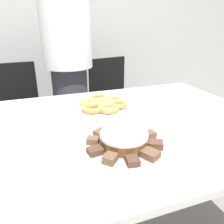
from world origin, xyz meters
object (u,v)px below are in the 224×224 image
object	(u,v)px
plate_donuts	(104,107)
person_standing	(68,62)
plate_cake	(124,146)
frosted_cake	(124,139)
office_chair_left	(19,120)
office_chair_right	(115,108)

from	to	relation	value
plate_donuts	person_standing	bearing A→B (deg)	96.33
person_standing	plate_cake	xyz separation A→B (m)	(0.02, -1.15, -0.15)
plate_donuts	frosted_cake	world-z (taller)	frosted_cake
plate_cake	plate_donuts	distance (m)	0.45
office_chair_left	plate_cake	world-z (taller)	office_chair_left
office_chair_right	plate_donuts	size ratio (longest dim) A/B	2.58
office_chair_left	frosted_cake	world-z (taller)	office_chair_left
person_standing	plate_donuts	distance (m)	0.73
office_chair_right	plate_donuts	world-z (taller)	office_chair_right
person_standing	plate_donuts	bearing A→B (deg)	-83.67
office_chair_right	plate_cake	distance (m)	1.32
person_standing	frosted_cake	world-z (taller)	person_standing
person_standing	office_chair_left	size ratio (longest dim) A/B	1.93
person_standing	plate_donuts	xyz separation A→B (m)	(0.08, -0.71, -0.15)
office_chair_right	plate_donuts	distance (m)	0.91
plate_cake	plate_donuts	world-z (taller)	same
frosted_cake	plate_cake	bearing A→B (deg)	-82.87
plate_cake	person_standing	bearing A→B (deg)	90.87
plate_cake	frosted_cake	world-z (taller)	frosted_cake
office_chair_left	plate_donuts	xyz separation A→B (m)	(0.53, -0.77, 0.33)
office_chair_left	plate_donuts	bearing A→B (deg)	-58.97
person_standing	office_chair_left	xyz separation A→B (m)	(-0.45, 0.06, -0.48)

